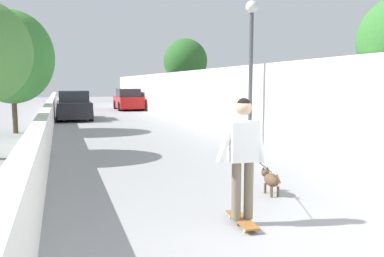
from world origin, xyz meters
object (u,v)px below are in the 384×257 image
at_px(car_near, 74,106).
at_px(car_far, 128,100).
at_px(tree_right_distant, 185,61).
at_px(person_skateboarder, 243,149).
at_px(skateboard, 242,220).
at_px(lamp_post, 251,48).
at_px(dog, 271,179).
at_px(tree_left_near, 12,57).

relative_size(car_near, car_far, 1.03).
xyz_separation_m(tree_right_distant, car_far, (6.18, 2.43, -2.52)).
relative_size(tree_right_distant, car_near, 1.16).
bearing_deg(person_skateboarder, skateboard, 90.00).
height_order(tree_right_distant, car_far, tree_right_distant).
bearing_deg(lamp_post, dog, 157.39).
height_order(person_skateboarder, dog, person_skateboarder).
bearing_deg(skateboard, person_skateboarder, -90.00).
relative_size(tree_right_distant, dog, 3.05).
xyz_separation_m(tree_left_near, car_far, (12.18, -6.43, -2.22)).
relative_size(person_skateboarder, car_far, 0.44).
relative_size(tree_left_near, skateboard, 5.80).
xyz_separation_m(tree_left_near, person_skateboarder, (-11.87, -4.01, -1.87)).
bearing_deg(skateboard, dog, -43.46).
bearing_deg(tree_right_distant, tree_left_near, 124.10).
xyz_separation_m(tree_left_near, dog, (-10.69, -5.13, -2.66)).
bearing_deg(lamp_post, car_far, 1.88).
height_order(tree_right_distant, skateboard, tree_right_distant).
bearing_deg(tree_left_near, lamp_post, -131.04).
distance_m(lamp_post, person_skateboarder, 6.77).
distance_m(tree_left_near, car_near, 6.26).
height_order(lamp_post, car_far, lamp_post).
height_order(tree_right_distant, lamp_post, tree_right_distant).
distance_m(tree_left_near, lamp_post, 9.32).
relative_size(tree_right_distant, person_skateboarder, 2.74).
height_order(skateboard, car_far, car_far).
xyz_separation_m(person_skateboarder, car_far, (24.05, -2.42, -0.35)).
xyz_separation_m(dog, car_near, (16.04, 2.75, 0.44)).
bearing_deg(car_far, person_skateboarder, 174.24).
bearing_deg(tree_right_distant, skateboard, 164.80).
bearing_deg(tree_right_distant, car_near, 95.73).
xyz_separation_m(tree_right_distant, person_skateboarder, (-17.87, 4.86, -2.18)).
distance_m(tree_left_near, person_skateboarder, 12.67).
height_order(lamp_post, person_skateboarder, lamp_post).
bearing_deg(skateboard, lamp_post, -27.73).
xyz_separation_m(dog, car_far, (22.86, -1.30, 0.44)).
bearing_deg(tree_right_distant, lamp_post, 171.40).
xyz_separation_m(car_near, car_far, (6.83, -4.05, -0.00)).
xyz_separation_m(skateboard, dog, (1.18, -1.12, 0.21)).
bearing_deg(car_near, tree_left_near, 156.03).
height_order(skateboard, person_skateboarder, person_skateboarder).
bearing_deg(tree_right_distant, car_far, 21.50).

